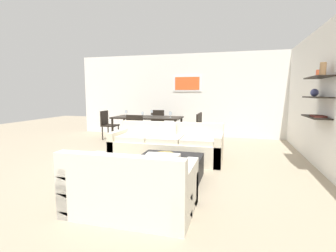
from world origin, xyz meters
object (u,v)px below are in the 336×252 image
object	(u,v)px
dining_chair_right_far	(196,126)
wine_glass_foot	(143,114)
coffee_table	(169,168)
dining_chair_head	(157,122)
decorative_bowl	(165,155)
dining_chair_foot	(136,129)
dining_table	(147,119)
wine_glass_head	(152,112)
wine_glass_left_far	(126,112)
sofa_beige	(167,146)
dining_chair_left_far	(108,123)
dining_chair_right_near	(194,128)
wine_glass_right_near	(170,114)
apple_on_coffee_table	(155,154)
loveseat_white	(132,188)

from	to	relation	value
dining_chair_right_far	wine_glass_foot	size ratio (longest dim) A/B	5.25
coffee_table	dining_chair_head	bearing A→B (deg)	110.52
decorative_bowl	dining_chair_foot	xyz separation A→B (m)	(-1.35, 2.08, 0.08)
decorative_bowl	dining_table	xyz separation A→B (m)	(-1.35, 2.94, 0.26)
dining_chair_right_far	wine_glass_head	size ratio (longest dim) A/B	5.23
dining_chair_right_far	wine_glass_foot	world-z (taller)	wine_glass_foot
dining_table	wine_glass_left_far	xyz separation A→B (m)	(-0.71, 0.11, 0.19)
dining_chair_right_far	sofa_beige	bearing A→B (deg)	-99.82
dining_chair_left_far	wine_glass_foot	distance (m)	1.55
dining_chair_right_near	wine_glass_right_near	world-z (taller)	wine_glass_right_near
coffee_table	dining_chair_right_near	size ratio (longest dim) A/B	1.17
apple_on_coffee_table	wine_glass_foot	distance (m)	2.88
coffee_table	wine_glass_head	world-z (taller)	wine_glass_head
dining_chair_left_far	wine_glass_foot	xyz separation A→B (m)	(1.38, -0.60, 0.36)
dining_chair_left_far	wine_glass_head	size ratio (longest dim) A/B	5.23
loveseat_white	dining_chair_head	xyz separation A→B (m)	(-1.28, 5.01, 0.21)
sofa_beige	dining_chair_right_far	distance (m)	1.96
coffee_table	apple_on_coffee_table	xyz separation A→B (m)	(-0.24, -0.05, 0.23)
loveseat_white	wine_glass_left_far	xyz separation A→B (m)	(-1.99, 4.27, 0.58)
dining_chair_right_far	wine_glass_left_far	bearing A→B (deg)	-177.49
dining_chair_left_far	wine_glass_right_near	size ratio (longest dim) A/B	5.38
loveseat_white	wine_glass_foot	world-z (taller)	wine_glass_foot
coffee_table	dining_chair_right_near	bearing A→B (deg)	90.81
dining_chair_head	dining_chair_right_near	bearing A→B (deg)	-37.62
wine_glass_right_near	dining_table	bearing A→B (deg)	171.04
sofa_beige	coffee_table	distance (m)	1.27
dining_chair_left_far	dining_chair_right_near	bearing A→B (deg)	-8.40
sofa_beige	wine_glass_head	distance (m)	2.43
wine_glass_foot	dining_chair_right_far	bearing A→B (deg)	23.39
apple_on_coffee_table	wine_glass_right_near	xyz separation A→B (m)	(-0.47, 2.87, 0.44)
dining_chair_head	dining_chair_left_far	size ratio (longest dim) A/B	1.00
decorative_bowl	dining_chair_left_far	distance (m)	4.16
dining_chair_left_far	dining_chair_right_far	bearing A→B (deg)	0.00
wine_glass_right_near	wine_glass_foot	world-z (taller)	wine_glass_foot
dining_chair_head	dining_chair_left_far	bearing A→B (deg)	-154.58
sofa_beige	dining_table	distance (m)	2.05
dining_table	dining_chair_right_near	size ratio (longest dim) A/B	2.21
decorative_bowl	dining_table	size ratio (longest dim) A/B	0.15
dining_chair_foot	wine_glass_right_near	world-z (taller)	wine_glass_right_near
dining_table	decorative_bowl	bearing A→B (deg)	-65.36
decorative_bowl	dining_chair_left_far	xyz separation A→B (m)	(-2.73, 3.14, 0.08)
dining_chair_right_near	coffee_table	bearing A→B (deg)	-89.19
dining_chair_right_near	wine_glass_left_far	xyz separation A→B (m)	(-2.09, 0.32, 0.37)
coffee_table	dining_table	size ratio (longest dim) A/B	0.53
apple_on_coffee_table	dining_table	size ratio (longest dim) A/B	0.04
sofa_beige	dining_chair_right_far	size ratio (longest dim) A/B	2.65
decorative_bowl	wine_glass_left_far	distance (m)	3.71
sofa_beige	wine_glass_foot	xyz separation A→B (m)	(-1.05, 1.32, 0.57)
sofa_beige	dining_chair_head	xyz separation A→B (m)	(-1.05, 2.58, 0.21)
dining_chair_head	wine_glass_right_near	size ratio (longest dim) A/B	5.38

